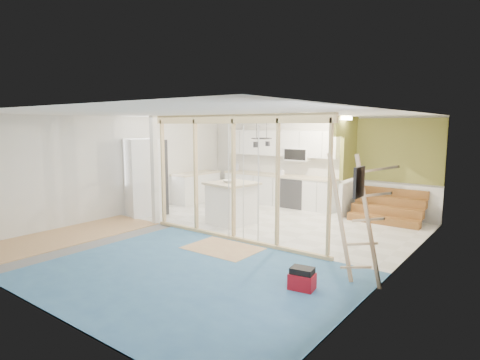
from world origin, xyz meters
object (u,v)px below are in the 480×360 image
Objects in this scene: island at (232,203)px; toolbox at (302,279)px; fridge at (143,177)px; ladder at (358,220)px.

toolbox is at bearing -27.69° from island.
fridge is 1.69× the size of island.
toolbox is at bearing -131.72° from ladder.
toolbox is at bearing 1.43° from fridge.
toolbox is (3.26, -2.50, -0.34)m from island.
ladder is (0.54, 0.67, 0.84)m from toolbox.
island reaches higher than toolbox.
fridge is at bearing 153.22° from toolbox.
fridge is 2.61m from island.
ladder reaches higher than island.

